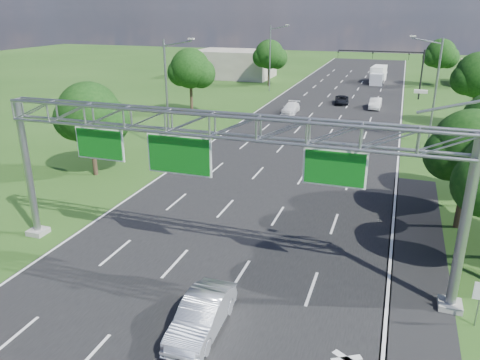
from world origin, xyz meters
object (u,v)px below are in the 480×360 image
at_px(silver_sedan, 202,315).
at_px(traffic_signal, 397,62).
at_px(box_truck, 378,75).
at_px(sign_gantry, 214,137).

bearing_deg(silver_sedan, traffic_signal, 82.93).
bearing_deg(traffic_signal, box_truck, 102.15).
bearing_deg(silver_sedan, sign_gantry, 103.61).
bearing_deg(traffic_signal, silver_sedan, -95.73).
relative_size(traffic_signal, box_truck, 1.60).
bearing_deg(silver_sedan, box_truck, 86.52).
bearing_deg(sign_gantry, traffic_signal, 82.32).
relative_size(traffic_signal, silver_sedan, 2.66).
height_order(traffic_signal, silver_sedan, traffic_signal).
xyz_separation_m(sign_gantry, silver_sedan, (1.33, -4.99, -6.13)).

